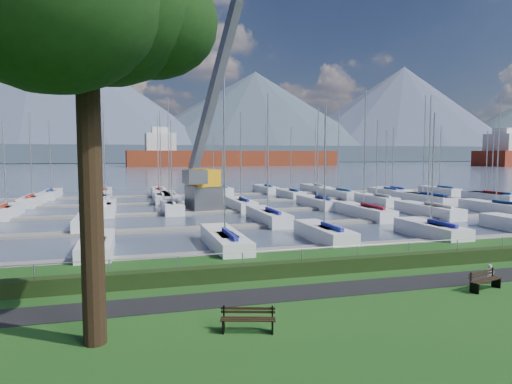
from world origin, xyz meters
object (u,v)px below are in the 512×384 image
object	(u,v)px
person	(490,272)
tree	(67,2)
bench_right	(485,280)
crane	(206,159)
bench_left	(248,320)

from	to	relation	value
person	tree	xyz separation A→B (m)	(-17.10, -2.78, 9.45)
bench_right	person	world-z (taller)	person
tree	crane	bearing A→B (deg)	74.96
person	crane	world-z (taller)	crane
bench_right	tree	distance (m)	18.85
bench_left	person	bearing A→B (deg)	28.62
bench_left	crane	size ratio (longest dim) A/B	0.08
bench_right	tree	world-z (taller)	tree
tree	crane	world-z (taller)	crane
person	tree	distance (m)	19.73
bench_right	bench_left	bearing A→B (deg)	172.53
person	crane	bearing A→B (deg)	105.85
bench_left	person	world-z (taller)	person
bench_right	tree	bearing A→B (deg)	170.59
bench_left	crane	bearing A→B (deg)	99.63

